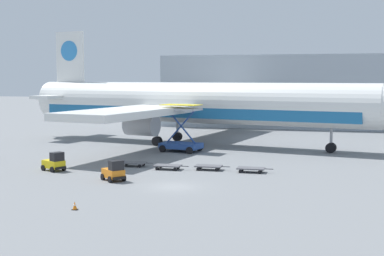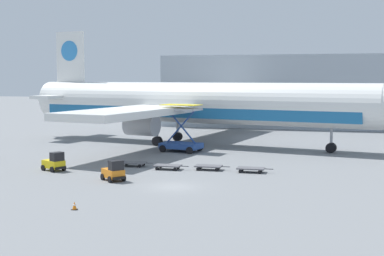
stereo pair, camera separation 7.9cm
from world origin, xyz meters
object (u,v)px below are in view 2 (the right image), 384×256
Objects in this scene: airplane_main at (188,104)px; baggage_dolly_third at (209,166)px; scissor_lift_loader at (181,134)px; baggage_dolly_second at (168,166)px; baggage_dolly_trail at (251,169)px; baggage_tug_foreground at (114,172)px; baggage_tug_far at (54,162)px; baggage_dolly_lead at (133,163)px; traffic_cone_near at (74,206)px.

airplane_main is 15.52× the size of baggage_dolly_third.
scissor_lift_loader is at bearing 116.65° from baggage_dolly_third.
baggage_dolly_trail is at bearing 2.70° from baggage_dolly_second.
baggage_tug_foreground is 0.75× the size of baggage_dolly_third.
baggage_tug_foreground is 7.88m from baggage_dolly_second.
baggage_dolly_second is at bearing 44.82° from baggage_tug_far.
airplane_main reaches higher than baggage_dolly_third.
airplane_main reaches higher than baggage_tug_foreground.
airplane_main is 15.52× the size of baggage_dolly_lead.
scissor_lift_loader is 13.97m from baggage_dolly_second.
traffic_cone_near is (2.60, -19.22, -0.08)m from baggage_dolly_lead.
scissor_lift_loader is at bearing -70.79° from airplane_main.
baggage_tug_far reaches higher than traffic_cone_near.
scissor_lift_loader is at bearing 80.89° from baggage_dolly_lead.
baggage_dolly_lead is 1.00× the size of baggage_dolly_third.
baggage_dolly_lead is at bearing 60.37° from baggage_tug_far.
scissor_lift_loader reaches higher than traffic_cone_near.
baggage_dolly_lead is (-1.14, 8.18, -0.49)m from baggage_tug_foreground.
airplane_main is 9.30× the size of scissor_lift_loader.
airplane_main is 8.46m from scissor_lift_loader.
scissor_lift_loader reaches higher than baggage_dolly_lead.
baggage_tug_far is 17.44m from traffic_cone_near.
traffic_cone_near is at bearing -82.57° from baggage_dolly_lead.
baggage_dolly_lead is 13.04m from baggage_dolly_trail.
baggage_dolly_second is 8.78m from baggage_dolly_trail.
baggage_tug_foreground is 8.28m from baggage_dolly_lead.
airplane_main reaches higher than baggage_tug_far.
scissor_lift_loader reaches higher than baggage_dolly_third.
scissor_lift_loader is 2.24× the size of baggage_tug_foreground.
scissor_lift_loader is 19.55m from baggage_tug_far.
baggage_dolly_third is 19.92m from traffic_cone_near.
baggage_dolly_second is (3.12, 7.22, -0.49)m from baggage_tug_foreground.
airplane_main reaches higher than baggage_dolly_lead.
airplane_main is 22.52m from baggage_dolly_third.
baggage_dolly_lead is at bearing -87.50° from scissor_lift_loader.
airplane_main is 15.52× the size of baggage_dolly_second.
baggage_dolly_lead is at bearing 177.48° from baggage_dolly_trail.
baggage_dolly_third is (4.25, 0.77, 0.00)m from baggage_dolly_second.
baggage_dolly_trail is (4.52, -0.31, 0.00)m from baggage_dolly_third.
airplane_main is 26.63m from baggage_tug_far.
scissor_lift_loader is 1.67× the size of baggage_dolly_lead.
baggage_tug_foreground is at bearing -147.44° from baggage_dolly_trail.
scissor_lift_loader is 2.20× the size of baggage_tug_far.
baggage_dolly_second is (3.34, -21.26, -5.45)m from airplane_main.
baggage_tug_far reaches higher than baggage_dolly_lead.
baggage_tug_foreground is (0.22, -28.48, -4.96)m from airplane_main.
scissor_lift_loader is 12.97m from baggage_dolly_lead.
baggage_tug_far is 0.76× the size of baggage_dolly_third.
scissor_lift_loader is at bearing 89.37° from baggage_tug_far.
airplane_main is at bearing 119.93° from baggage_dolly_trail.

